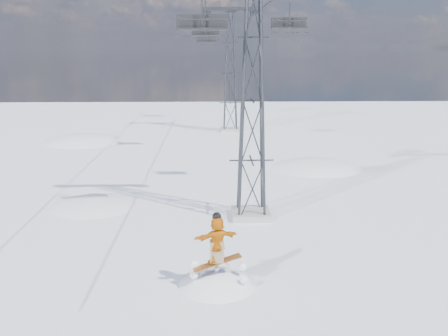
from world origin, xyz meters
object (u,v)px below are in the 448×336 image
Objects in this scene: lift_tower_far at (230,74)px; snowboarder_jump at (217,328)px; lift_chair_near at (202,24)px; lift_tower_near at (252,101)px.

snowboarder_jump is at bearing -93.02° from lift_tower_far.
snowboarder_jump is at bearing -84.79° from lift_chair_near.
lift_tower_far is at bearing 90.00° from lift_tower_near.
lift_chair_near is at bearing -94.78° from lift_tower_far.
lift_tower_near is 25.00m from lift_tower_far.
lift_tower_far is 26.62m from lift_chair_near.
lift_chair_near reaches higher than snowboarder_jump.
lift_tower_near is at bearing 30.94° from lift_chair_near.
lift_tower_near is 1.73× the size of snowboarder_jump.
lift_chair_near is (-0.51, 5.62, 10.41)m from snowboarder_jump.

